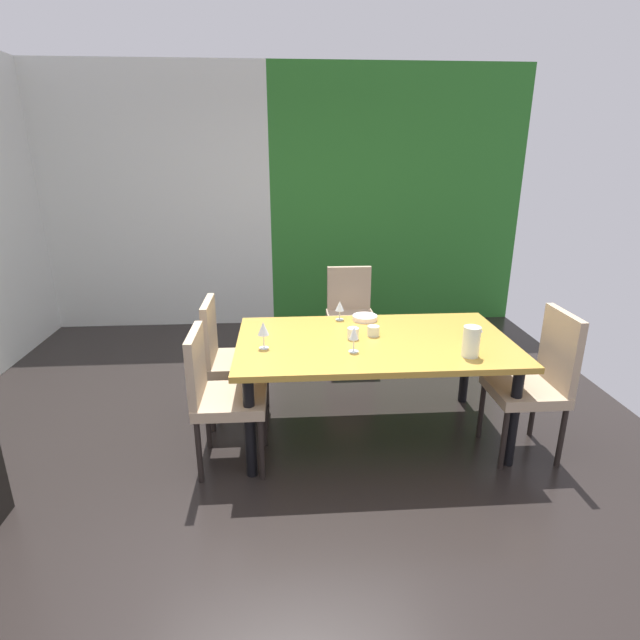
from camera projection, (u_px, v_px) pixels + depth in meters
name	position (u px, v px, depth m)	size (l,w,h in m)	color
ground_plane	(288.00, 466.00, 3.27)	(5.44, 5.99, 0.02)	black
back_panel_interior	(153.00, 201.00, 5.50)	(2.58, 0.10, 2.85)	silver
garden_window_panel	(396.00, 200.00, 5.68)	(2.86, 0.10, 2.85)	#2A6D27
dining_table	(374.00, 349.00, 3.43)	(1.87, 1.08, 0.73)	#B78A35
chair_head_far	(350.00, 310.00, 4.73)	(0.44, 0.45, 0.91)	tan
chair_left_far	(228.00, 354.00, 3.68)	(0.45, 0.44, 0.94)	tan
chair_left_near	(218.00, 391.00, 3.13)	(0.45, 0.44, 0.92)	tan
chair_right_near	(538.00, 378.00, 3.26)	(0.44, 0.44, 0.99)	tan
wine_glass_north	(263.00, 329.00, 3.22)	(0.07, 0.07, 0.18)	silver
wine_glass_near_shelf	(354.00, 334.00, 3.17)	(0.06, 0.06, 0.17)	silver
wine_glass_east	(340.00, 307.00, 3.78)	(0.07, 0.07, 0.15)	silver
serving_bowl_right	(365.00, 318.00, 3.80)	(0.19, 0.19, 0.04)	white
cup_center	(373.00, 331.00, 3.48)	(0.08, 0.08, 0.07)	silver
cup_near_window	(353.00, 333.00, 3.42)	(0.08, 0.08, 0.08)	white
pitcher_south	(471.00, 341.00, 3.11)	(0.12, 0.11, 0.20)	white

